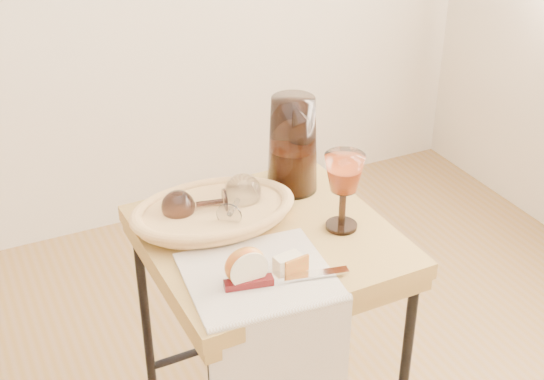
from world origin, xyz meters
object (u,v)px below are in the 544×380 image
wine_goblet (343,192)px  pitcher (293,144)px  apple_half (245,265)px  table_knife (282,277)px  side_table (268,349)px  bread_basket (214,214)px  tea_towel (258,275)px  goblet_lying_b (237,201)px  goblet_lying_a (198,204)px

wine_goblet → pitcher: bearing=94.8°
apple_half → wine_goblet: bearing=19.3°
pitcher → table_knife: bearing=-137.9°
pitcher → apple_half: pitcher is taller
wine_goblet → table_knife: 0.26m
side_table → wine_goblet: size_ratio=3.66×
apple_half → bread_basket: bearing=83.3°
tea_towel → table_knife: size_ratio=1.17×
wine_goblet → apple_half: size_ratio=2.14×
goblet_lying_b → bread_basket: bearing=108.5°
bread_basket → wine_goblet: 0.29m
pitcher → table_knife: 0.40m
goblet_lying_a → pitcher: pitcher is taller
goblet_lying_b → wine_goblet: (0.20, -0.12, 0.04)m
tea_towel → pitcher: size_ratio=1.05×
side_table → goblet_lying_b: (-0.04, 0.07, 0.39)m
tea_towel → goblet_lying_a: size_ratio=2.37×
pitcher → table_knife: (-0.19, -0.34, -0.10)m
tea_towel → apple_half: (-0.03, -0.01, 0.04)m
tea_towel → goblet_lying_b: bearing=83.4°
side_table → goblet_lying_b: bearing=121.3°
wine_goblet → goblet_lying_a: bearing=151.1°
tea_towel → goblet_lying_b: size_ratio=2.10×
bread_basket → goblet_lying_a: goblet_lying_a is taller
bread_basket → goblet_lying_b: (0.05, -0.02, 0.03)m
bread_basket → goblet_lying_b: bearing=-19.6°
apple_half → side_table: bearing=50.7°
bread_basket → table_knife: bread_basket is taller
wine_goblet → apple_half: bearing=-160.8°
tea_towel → wine_goblet: size_ratio=1.59×
tea_towel → wine_goblet: wine_goblet is taller
side_table → table_knife: (-0.05, -0.18, 0.35)m
bread_basket → wine_goblet: size_ratio=1.83×
goblet_lying_a → pitcher: size_ratio=0.44×
goblet_lying_a → bread_basket: bearing=164.9°
goblet_lying_a → wine_goblet: (0.28, -0.15, 0.04)m
goblet_lying_b → apple_half: bearing=-159.4°
bread_basket → goblet_lying_b: goblet_lying_b is taller
goblet_lying_b → pitcher: size_ratio=0.50×
table_knife → tea_towel: bearing=140.2°
apple_half → table_knife: bearing=-26.0°
table_knife → bread_basket: bearing=109.9°
tea_towel → bread_basket: bearing=96.7°
tea_towel → pitcher: bearing=57.9°
bread_basket → wine_goblet: wine_goblet is taller
goblet_lying_a → apple_half: size_ratio=1.43×
goblet_lying_a → goblet_lying_b: size_ratio=0.88×
tea_towel → goblet_lying_a: 0.25m
wine_goblet → table_knife: wine_goblet is taller
pitcher → wine_goblet: (0.02, -0.21, -0.03)m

